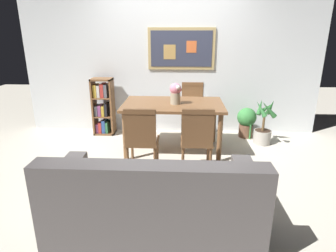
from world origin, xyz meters
name	(u,v)px	position (x,y,z in m)	size (l,w,h in m)	color
ground_plane	(167,163)	(0.00, 0.00, 0.00)	(12.00, 12.00, 0.00)	beige
wall_back_with_painting	(171,59)	(0.00, 1.45, 1.30)	(5.20, 0.14, 2.60)	silver
dining_table	(173,109)	(0.07, 0.46, 0.66)	(1.48, 0.94, 0.76)	brown
dining_chair_far_right	(192,104)	(0.38, 1.32, 0.54)	(0.40, 0.41, 0.91)	brown
dining_chair_near_left	(142,136)	(-0.29, -0.38, 0.54)	(0.40, 0.41, 0.91)	brown
dining_chair_near_right	(197,136)	(0.39, -0.35, 0.54)	(0.40, 0.41, 0.91)	brown
leather_couch	(154,207)	(-0.03, -1.53, 0.31)	(1.80, 0.84, 0.84)	#514C4C
bookshelf	(103,107)	(-1.20, 1.18, 0.49)	(0.36, 0.28, 1.00)	brown
potted_ivy	(246,121)	(1.33, 1.13, 0.29)	(0.33, 0.33, 0.56)	brown
potted_palm	(263,128)	(1.53, 0.81, 0.27)	(0.35, 0.36, 0.77)	#B2ADA3
flower_vase	(176,93)	(0.10, 0.42, 0.92)	(0.18, 0.18, 0.31)	tan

